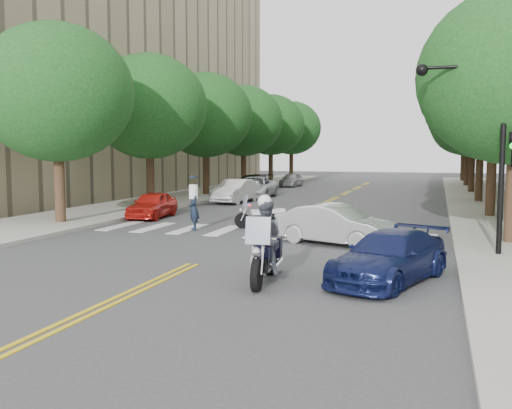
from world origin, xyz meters
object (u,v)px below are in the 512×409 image
at_px(motorcycle_parked, 265,216).
at_px(officer_standing, 194,208).
at_px(sedan_blue, 389,257).
at_px(convertible, 336,225).
at_px(motorcycle_police, 265,243).

height_order(motorcycle_parked, officer_standing, officer_standing).
distance_m(motorcycle_parked, officer_standing, 2.95).
bearing_deg(officer_standing, sedan_blue, 14.01).
bearing_deg(sedan_blue, convertible, 133.87).
distance_m(motorcycle_police, convertible, 5.91).
bearing_deg(motorcycle_parked, motorcycle_police, 164.48).
distance_m(officer_standing, convertible, 6.26).
relative_size(motorcycle_parked, convertible, 0.46).
bearing_deg(motorcycle_parked, officer_standing, 89.84).
distance_m(motorcycle_parked, sedan_blue, 10.11).
relative_size(motorcycle_police, officer_standing, 1.49).
distance_m(motorcycle_parked, convertible, 4.88).
xyz_separation_m(motorcycle_police, officer_standing, (-5.28, 7.67, -0.07)).
relative_size(motorcycle_police, sedan_blue, 0.62).
bearing_deg(motorcycle_police, motorcycle_parked, -79.38).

